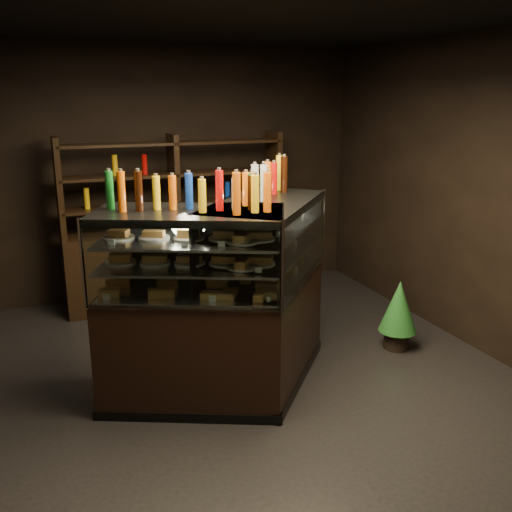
{
  "coord_description": "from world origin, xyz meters",
  "views": [
    {
      "loc": [
        -1.42,
        -4.4,
        2.41
      ],
      "look_at": [
        0.14,
        -0.4,
        1.21
      ],
      "focal_mm": 40.0,
      "sensor_mm": 36.0,
      "label": 1
    }
  ],
  "objects": [
    {
      "name": "ground",
      "position": [
        0.0,
        0.0,
        0.0
      ],
      "size": [
        5.0,
        5.0,
        0.0
      ],
      "primitive_type": "plane",
      "color": "black",
      "rests_on": "ground"
    },
    {
      "name": "room_shell",
      "position": [
        0.0,
        0.0,
        1.94
      ],
      "size": [
        5.02,
        5.02,
        3.01
      ],
      "color": "black",
      "rests_on": "ground"
    },
    {
      "name": "display_case",
      "position": [
        -0.03,
        -0.21,
        0.53
      ],
      "size": [
        2.24,
        1.59,
        1.59
      ],
      "rotation": [
        0.0,
        0.0,
        0.23
      ],
      "color": "black",
      "rests_on": "ground"
    },
    {
      "name": "food_display",
      "position": [
        -0.03,
        -0.21,
        1.23
      ],
      "size": [
        1.84,
        1.12,
        0.48
      ],
      "color": "#D68B4C",
      "rests_on": "display_case"
    },
    {
      "name": "bottles_top",
      "position": [
        -0.03,
        -0.21,
        1.72
      ],
      "size": [
        1.67,
        0.98,
        0.3
      ],
      "color": "#0F38B2",
      "rests_on": "display_case"
    },
    {
      "name": "potted_conifer",
      "position": [
        1.76,
        -0.06,
        0.45
      ],
      "size": [
        0.37,
        0.37,
        0.79
      ],
      "rotation": [
        0.0,
        0.0,
        0.15
      ],
      "color": "black",
      "rests_on": "ground"
    },
    {
      "name": "back_shelving",
      "position": [
        0.07,
        2.05,
        0.6
      ],
      "size": [
        2.59,
        0.46,
        2.0
      ],
      "rotation": [
        0.0,
        0.0,
        0.02
      ],
      "color": "black",
      "rests_on": "ground"
    }
  ]
}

